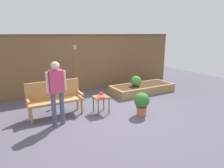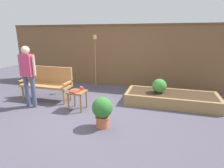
{
  "view_description": "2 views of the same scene",
  "coord_description": "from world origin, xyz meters",
  "px_view_note": "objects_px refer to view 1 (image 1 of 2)",
  "views": [
    {
      "loc": [
        -2.67,
        -4.67,
        2.18
      ],
      "look_at": [
        0.1,
        0.34,
        0.74
      ],
      "focal_mm": 32.13,
      "sensor_mm": 36.0,
      "label": 1
    },
    {
      "loc": [
        1.68,
        -3.8,
        1.86
      ],
      "look_at": [
        0.38,
        0.64,
        0.59
      ],
      "focal_mm": 29.76,
      "sensor_mm": 36.0,
      "label": 2
    }
  ],
  "objects_px": {
    "garden_bench": "(55,96)",
    "book_on_table": "(101,97)",
    "cup_on_table": "(101,94)",
    "person_by_bench": "(57,88)",
    "tiki_torch": "(75,63)",
    "side_table": "(101,99)",
    "potted_boxwood": "(142,102)",
    "shrub_near_bench": "(136,81)"
  },
  "relations": [
    {
      "from": "book_on_table",
      "to": "side_table",
      "type": "bearing_deg",
      "value": 87.13
    },
    {
      "from": "garden_bench",
      "to": "shrub_near_bench",
      "type": "bearing_deg",
      "value": 10.11
    },
    {
      "from": "side_table",
      "to": "tiki_torch",
      "type": "distance_m",
      "value": 1.84
    },
    {
      "from": "cup_on_table",
      "to": "book_on_table",
      "type": "bearing_deg",
      "value": -117.21
    },
    {
      "from": "garden_bench",
      "to": "tiki_torch",
      "type": "relative_size",
      "value": 0.8
    },
    {
      "from": "potted_boxwood",
      "to": "person_by_bench",
      "type": "height_order",
      "value": "person_by_bench"
    },
    {
      "from": "side_table",
      "to": "potted_boxwood",
      "type": "distance_m",
      "value": 1.13
    },
    {
      "from": "potted_boxwood",
      "to": "tiki_torch",
      "type": "relative_size",
      "value": 0.35
    },
    {
      "from": "cup_on_table",
      "to": "book_on_table",
      "type": "xyz_separation_m",
      "value": [
        -0.1,
        -0.19,
        -0.03
      ]
    },
    {
      "from": "side_table",
      "to": "potted_boxwood",
      "type": "bearing_deg",
      "value": -37.37
    },
    {
      "from": "side_table",
      "to": "person_by_bench",
      "type": "xyz_separation_m",
      "value": [
        -1.24,
        -0.17,
        0.54
      ]
    },
    {
      "from": "tiki_torch",
      "to": "side_table",
      "type": "bearing_deg",
      "value": -84.76
    },
    {
      "from": "garden_bench",
      "to": "tiki_torch",
      "type": "height_order",
      "value": "tiki_torch"
    },
    {
      "from": "garden_bench",
      "to": "book_on_table",
      "type": "height_order",
      "value": "garden_bench"
    },
    {
      "from": "tiki_torch",
      "to": "person_by_bench",
      "type": "relative_size",
      "value": 1.16
    },
    {
      "from": "garden_bench",
      "to": "person_by_bench",
      "type": "xyz_separation_m",
      "value": [
        -0.08,
        -0.64,
        0.39
      ]
    },
    {
      "from": "shrub_near_bench",
      "to": "book_on_table",
      "type": "bearing_deg",
      "value": -150.62
    },
    {
      "from": "garden_bench",
      "to": "book_on_table",
      "type": "distance_m",
      "value": 1.26
    },
    {
      "from": "cup_on_table",
      "to": "person_by_bench",
      "type": "bearing_deg",
      "value": -167.67
    },
    {
      "from": "cup_on_table",
      "to": "person_by_bench",
      "type": "xyz_separation_m",
      "value": [
        -1.31,
        -0.29,
        0.41
      ]
    },
    {
      "from": "tiki_torch",
      "to": "potted_boxwood",
      "type": "bearing_deg",
      "value": -65.73
    },
    {
      "from": "person_by_bench",
      "to": "book_on_table",
      "type": "bearing_deg",
      "value": 4.38
    },
    {
      "from": "garden_bench",
      "to": "tiki_torch",
      "type": "distance_m",
      "value": 1.69
    },
    {
      "from": "potted_boxwood",
      "to": "shrub_near_bench",
      "type": "xyz_separation_m",
      "value": [
        1.02,
        1.71,
        0.12
      ]
    },
    {
      "from": "garden_bench",
      "to": "side_table",
      "type": "relative_size",
      "value": 3.0
    },
    {
      "from": "garden_bench",
      "to": "person_by_bench",
      "type": "distance_m",
      "value": 0.76
    },
    {
      "from": "cup_on_table",
      "to": "tiki_torch",
      "type": "relative_size",
      "value": 0.07
    },
    {
      "from": "shrub_near_bench",
      "to": "person_by_bench",
      "type": "xyz_separation_m",
      "value": [
        -3.16,
        -1.19,
        0.44
      ]
    },
    {
      "from": "tiki_torch",
      "to": "person_by_bench",
      "type": "bearing_deg",
      "value": -121.21
    },
    {
      "from": "shrub_near_bench",
      "to": "tiki_torch",
      "type": "bearing_deg",
      "value": 163.5
    },
    {
      "from": "potted_boxwood",
      "to": "tiki_torch",
      "type": "height_order",
      "value": "tiki_torch"
    },
    {
      "from": "tiki_torch",
      "to": "garden_bench",
      "type": "bearing_deg",
      "value": -131.08
    },
    {
      "from": "garden_bench",
      "to": "side_table",
      "type": "xyz_separation_m",
      "value": [
        1.16,
        -0.47,
        -0.15
      ]
    },
    {
      "from": "tiki_torch",
      "to": "cup_on_table",
      "type": "bearing_deg",
      "value": -81.9
    },
    {
      "from": "garden_bench",
      "to": "person_by_bench",
      "type": "relative_size",
      "value": 0.92
    },
    {
      "from": "side_table",
      "to": "book_on_table",
      "type": "distance_m",
      "value": 0.13
    },
    {
      "from": "cup_on_table",
      "to": "shrub_near_bench",
      "type": "distance_m",
      "value": 2.06
    },
    {
      "from": "side_table",
      "to": "cup_on_table",
      "type": "bearing_deg",
      "value": 60.27
    },
    {
      "from": "garden_bench",
      "to": "tiki_torch",
      "type": "xyz_separation_m",
      "value": [
        1.01,
        1.16,
        0.68
      ]
    },
    {
      "from": "potted_boxwood",
      "to": "person_by_bench",
      "type": "xyz_separation_m",
      "value": [
        -2.14,
        0.51,
        0.56
      ]
    },
    {
      "from": "garden_bench",
      "to": "cup_on_table",
      "type": "relative_size",
      "value": 12.12
    },
    {
      "from": "side_table",
      "to": "potted_boxwood",
      "type": "relative_size",
      "value": 0.75
    }
  ]
}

